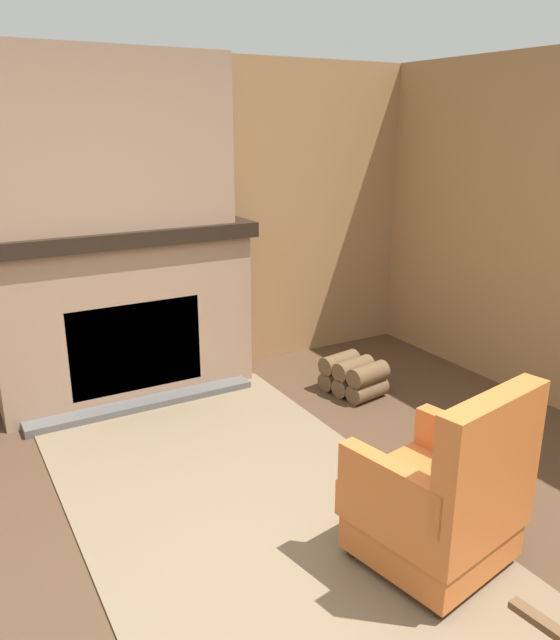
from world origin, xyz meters
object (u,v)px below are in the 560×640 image
armchair (441,501)px  decorative_plate_on_mantel (136,210)px  firewood_stack (353,376)px  oil_lamp_vase (77,215)px  storage_case (213,212)px

armchair → decorative_plate_on_mantel: (-2.67, -0.52, 1.06)m
armchair → decorative_plate_on_mantel: decorative_plate_on_mantel is taller
armchair → decorative_plate_on_mantel: size_ratio=3.94×
firewood_stack → armchair: bearing=-24.8°
armchair → firewood_stack: (-1.81, 0.83, -0.21)m
firewood_stack → oil_lamp_vase: size_ratio=1.66×
oil_lamp_vase → storage_case: (0.00, 1.02, -0.05)m
armchair → storage_case: (-2.65, 0.07, 1.00)m
firewood_stack → decorative_plate_on_mantel: size_ratio=2.10×
firewood_stack → decorative_plate_on_mantel: decorative_plate_on_mantel is taller
oil_lamp_vase → decorative_plate_on_mantel: oil_lamp_vase is taller
decorative_plate_on_mantel → firewood_stack: bearing=57.5°
firewood_stack → storage_case: storage_case is taller
armchair → decorative_plate_on_mantel: bearing=0.7°
oil_lamp_vase → storage_case: 1.02m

